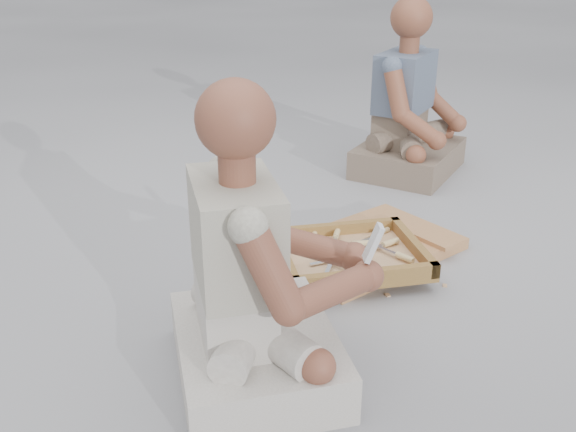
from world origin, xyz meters
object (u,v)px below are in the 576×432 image
object	(u,v)px
tool_tray	(350,256)
companion	(409,116)
carved_panel	(367,247)
craftsman	(253,286)

from	to	relation	value
tool_tray	companion	xyz separation A→B (m)	(0.70, 0.92, 0.22)
tool_tray	companion	size ratio (longest dim) A/B	0.64
carved_panel	companion	size ratio (longest dim) A/B	0.78
companion	tool_tray	bearing A→B (deg)	10.35
carved_panel	craftsman	bearing A→B (deg)	-135.84
tool_tray	companion	world-z (taller)	companion
tool_tray	craftsman	xyz separation A→B (m)	(-0.47, -0.45, 0.21)
tool_tray	craftsman	bearing A→B (deg)	-136.09
carved_panel	tool_tray	xyz separation A→B (m)	(-0.13, -0.13, 0.04)
tool_tray	companion	bearing A→B (deg)	52.72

